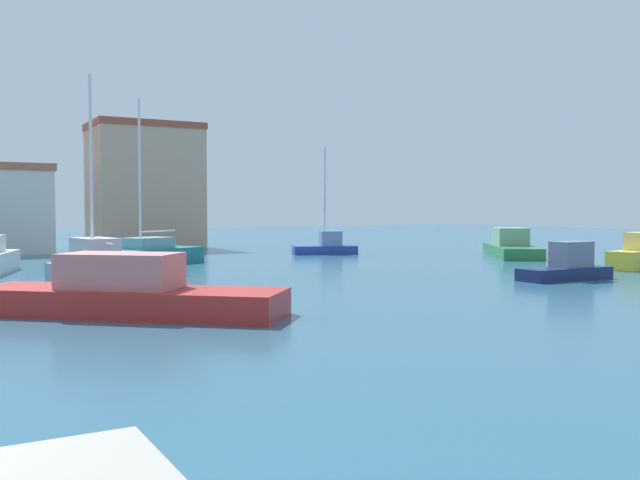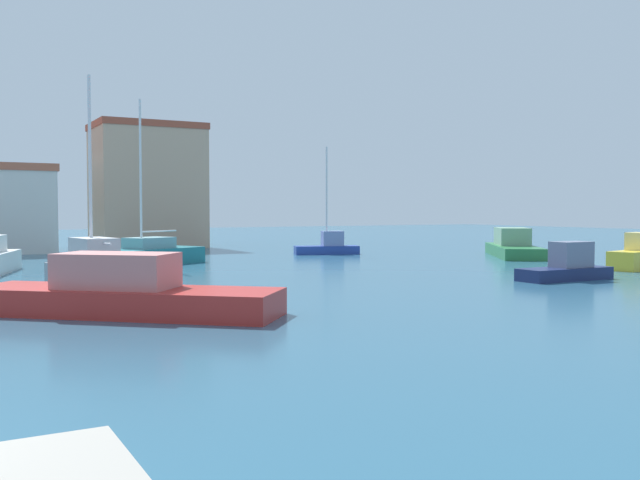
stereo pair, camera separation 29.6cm
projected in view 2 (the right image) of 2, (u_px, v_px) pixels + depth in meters
water at (284, 277)px, 30.29m from camera, size 160.00×160.00×0.00m
motorboat_navy_center_channel at (567, 267)px, 29.01m from camera, size 4.36×1.40×1.60m
sailboat_blue_inner_mooring at (328, 245)px, 45.71m from camera, size 4.40×2.55×7.05m
sailboat_teal_outer_mooring at (143, 255)px, 36.49m from camera, size 7.47×5.57×8.70m
motorboat_red_far_right at (122, 293)px, 19.40m from camera, size 8.17×7.54×1.73m
sailboat_grey_distant_north at (92, 269)px, 26.27m from camera, size 2.68×5.87×8.00m
motorboat_green_distant_east at (513, 246)px, 43.64m from camera, size 6.59×8.06×1.79m
yacht_club at (147, 186)px, 53.71m from camera, size 8.03×6.24×9.54m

